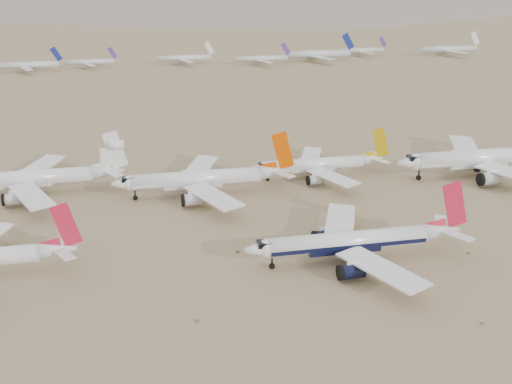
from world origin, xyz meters
The scene contains 8 objects.
ground centered at (0.00, 0.00, 0.00)m, with size 7000.00×7000.00×0.00m, color #83684C.
main_airliner centered at (-3.65, 4.13, 5.04)m, with size 51.97×50.76×18.34m.
row2_navy_widebody centered at (60.46, 54.58, 6.01)m, with size 60.47×59.13×21.51m.
row2_gold_tail centered at (6.23, 64.25, 4.39)m, with size 44.11×43.14×15.71m.
row2_orange_tail centered at (-32.83, 55.75, 5.22)m, with size 52.15×51.02×18.60m.
row2_white_trijet centered at (-82.17, 67.22, 5.40)m, with size 52.67×51.48×18.66m.
distant_storage_row centered at (-24.55, 302.29, 4.41)m, with size 477.61×60.60×16.24m.
desert_scrub centered at (7.47, -32.15, 0.29)m, with size 261.14×121.67×0.63m.
Camera 1 is at (-56.08, -125.03, 68.25)m, focal length 45.00 mm.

